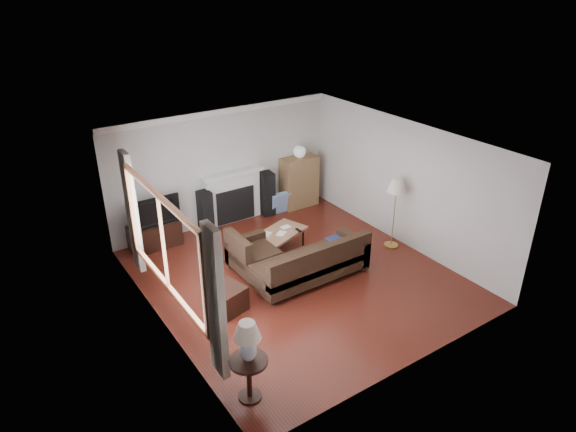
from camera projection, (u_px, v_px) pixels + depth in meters
room at (298, 214)px, 8.71m from camera, size 5.10×5.60×2.54m
window at (163, 243)px, 7.20m from camera, size 0.12×2.74×1.54m
curtain_near at (216, 303)px, 6.15m from camera, size 0.10×0.35×2.10m
curtain_far at (132, 213)px, 8.42m from camera, size 0.10×0.35×2.10m
fireplace at (233, 197)px, 11.05m from camera, size 1.40×0.26×1.15m
tv_stand at (155, 235)px, 10.15m from camera, size 1.00×0.45×0.50m
television at (152, 210)px, 9.91m from camera, size 1.03×0.14×0.59m
speaker_left at (205, 211)px, 10.68m from camera, size 0.26×0.31×0.90m
speaker_right at (267, 193)px, 11.40m from camera, size 0.31×0.36×0.99m
bookshelf at (299, 182)px, 11.77m from camera, size 0.86×0.41×1.18m
globe_lamp at (299, 152)px, 11.46m from camera, size 0.28×0.28×0.28m
sectional_sofa at (310, 261)px, 9.03m from camera, size 2.31×1.69×0.75m
coffee_table at (279, 242)px, 9.97m from camera, size 1.25×0.94×0.44m
footstool at (228, 299)px, 8.28m from camera, size 0.61×0.61×0.42m
floor_lamp at (394, 213)px, 9.97m from camera, size 0.48×0.48×1.44m
side_table at (249, 379)px, 6.54m from camera, size 0.50×0.50×0.62m
table_lamp at (248, 342)px, 6.28m from camera, size 0.35×0.35×0.56m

